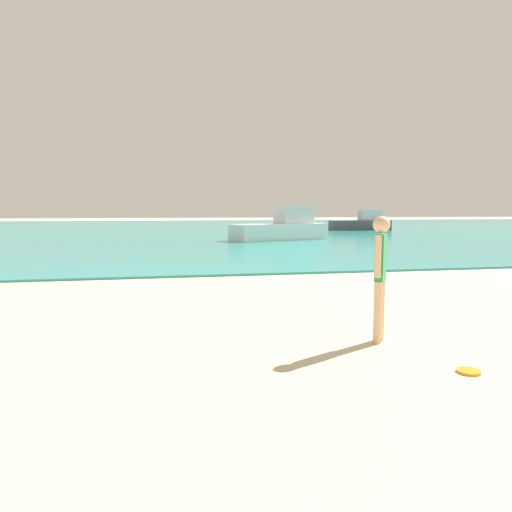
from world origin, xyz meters
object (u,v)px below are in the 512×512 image
(boat_far, at_px, (362,223))
(person_standing, at_px, (380,271))
(boat_near, at_px, (282,228))
(frisbee, at_px, (469,371))

(boat_far, bearing_deg, person_standing, 69.69)
(boat_near, relative_size, boat_far, 1.16)
(person_standing, bearing_deg, boat_near, -150.89)
(boat_near, distance_m, boat_far, 14.05)
(person_standing, xyz_separation_m, frisbee, (0.42, -1.18, -0.89))
(frisbee, bearing_deg, boat_near, 81.24)
(person_standing, bearing_deg, boat_far, -164.16)
(person_standing, xyz_separation_m, boat_far, (12.83, 29.03, -0.28))
(frisbee, height_order, boat_near, boat_near)
(person_standing, distance_m, boat_near, 18.88)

